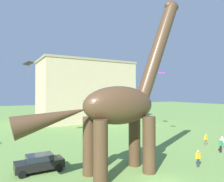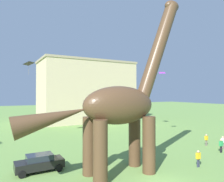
% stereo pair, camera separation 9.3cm
% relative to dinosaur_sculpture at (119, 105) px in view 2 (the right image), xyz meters
% --- Properties ---
extents(dinosaur_sculpture, '(16.01, 3.39, 16.74)m').
position_rel_dinosaur_sculpture_xyz_m(dinosaur_sculpture, '(0.00, 0.00, 0.00)').
color(dinosaur_sculpture, '#513823').
rests_on(dinosaur_sculpture, ground_plane).
extents(parked_sedan_left, '(4.23, 2.01, 1.55)m').
position_rel_dinosaur_sculpture_xyz_m(parked_sedan_left, '(-6.01, 3.98, -5.25)').
color(parked_sedan_left, black).
rests_on(parked_sedan_left, ground_plane).
extents(person_strolling_adult, '(0.61, 0.27, 1.64)m').
position_rel_dinosaur_sculpture_xyz_m(person_strolling_adult, '(15.80, 0.58, -5.06)').
color(person_strolling_adult, '#6B6056').
rests_on(person_strolling_adult, ground_plane).
extents(person_vendor_side, '(0.60, 0.27, 1.61)m').
position_rel_dinosaur_sculpture_xyz_m(person_vendor_side, '(7.57, -2.28, -5.08)').
color(person_vendor_side, '#2D3347').
rests_on(person_vendor_side, ground_plane).
extents(person_far_spectator, '(0.61, 0.27, 1.62)m').
position_rel_dinosaur_sculpture_xyz_m(person_far_spectator, '(14.11, -0.30, -5.07)').
color(person_far_spectator, black).
rests_on(person_far_spectator, ground_plane).
extents(person_near_flyer, '(0.58, 0.26, 1.56)m').
position_rel_dinosaur_sculpture_xyz_m(person_near_flyer, '(15.48, 2.71, -5.11)').
color(person_near_flyer, '#6B6056').
rests_on(person_near_flyer, ground_plane).
extents(kite_far_right, '(1.21, 1.11, 1.29)m').
position_rel_dinosaur_sculpture_xyz_m(kite_far_right, '(13.84, 9.51, 4.35)').
color(kite_far_right, purple).
extents(kite_apex, '(1.17, 1.54, 0.45)m').
position_rel_dinosaur_sculpture_xyz_m(kite_apex, '(15.94, 14.81, 6.62)').
color(kite_apex, white).
extents(kite_near_high, '(1.83, 1.89, 2.00)m').
position_rel_dinosaur_sculpture_xyz_m(kite_near_high, '(-5.33, 16.80, 5.43)').
color(kite_near_high, black).
extents(background_building_block, '(23.46, 13.04, 15.34)m').
position_rel_dinosaur_sculpture_xyz_m(background_building_block, '(11.09, 35.12, 1.63)').
color(background_building_block, '#CCB78E').
rests_on(background_building_block, ground_plane).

